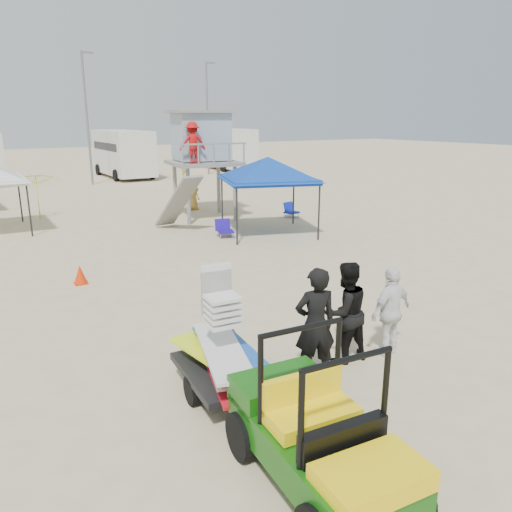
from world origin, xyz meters
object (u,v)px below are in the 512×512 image
surf_trailer (222,351)px  man_left (315,325)px  canopy_blue (268,161)px  lifeguard_tower (200,141)px  utility_cart (320,424)px

surf_trailer → man_left: 1.56m
surf_trailer → man_left: man_left is taller
man_left → canopy_blue: size_ratio=0.49×
surf_trailer → lifeguard_tower: bearing=65.6°
lifeguard_tower → canopy_blue: 4.05m
man_left → utility_cart: bearing=69.2°
lifeguard_tower → canopy_blue: bearing=-78.8°
surf_trailer → lifeguard_tower: 14.44m
surf_trailer → man_left: size_ratio=1.16×
man_left → canopy_blue: canopy_blue is taller
surf_trailer → canopy_blue: 11.37m
lifeguard_tower → canopy_blue: size_ratio=1.12×
man_left → lifeguard_tower: bearing=-92.2°
utility_cart → lifeguard_tower: (5.88, 15.29, 2.37)m
utility_cart → surf_trailer: 2.34m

